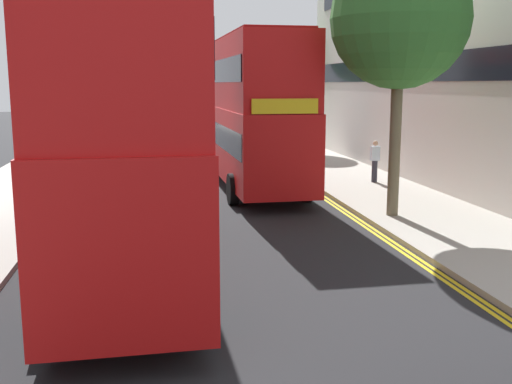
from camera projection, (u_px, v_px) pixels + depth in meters
name	position (u px, v px, depth m)	size (l,w,h in m)	color
sidewalk_right	(425.00, 214.00, 18.34)	(4.00, 80.00, 0.14)	#ADA89E
kerb_line_outer	(383.00, 235.00, 16.07)	(0.10, 56.00, 0.01)	yellow
kerb_line_inner	(377.00, 235.00, 16.05)	(0.10, 56.00, 0.01)	yellow
double_decker_bus_away	(125.00, 128.00, 12.69)	(3.03, 10.87, 5.64)	red
double_decker_bus_oncoming	(251.00, 108.00, 23.04)	(3.00, 10.87, 5.64)	red
pedestrian_far	(375.00, 161.00, 23.68)	(0.34, 0.22, 1.62)	#2D2D38
street_tree_near	(285.00, 56.00, 35.79)	(3.38, 3.38, 7.14)	#6B6047
street_tree_mid	(400.00, 20.00, 16.88)	(3.88, 3.88, 7.52)	#6B6047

